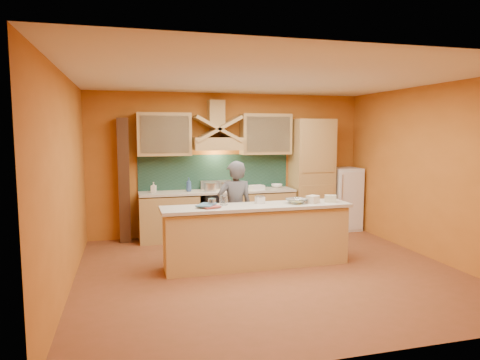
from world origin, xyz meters
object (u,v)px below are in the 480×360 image
object	(u,v)px
mixing_bowl	(297,201)
stove	(218,214)
kitchen_scale	(260,200)
fridge	(344,199)
person	(235,210)

from	to	relation	value
mixing_bowl	stove	bearing A→B (deg)	113.44
stove	kitchen_scale	xyz separation A→B (m)	(0.28, -1.79, 0.55)
stove	kitchen_scale	size ratio (longest dim) A/B	7.20
kitchen_scale	mixing_bowl	size ratio (longest dim) A/B	0.40
stove	kitchen_scale	bearing A→B (deg)	-81.01
stove	kitchen_scale	world-z (taller)	kitchen_scale
stove	fridge	bearing A→B (deg)	0.00
fridge	mixing_bowl	world-z (taller)	fridge
fridge	person	world-z (taller)	person
person	kitchen_scale	world-z (taller)	person
person	kitchen_scale	distance (m)	0.51
mixing_bowl	kitchen_scale	bearing A→B (deg)	166.08
fridge	stove	bearing A→B (deg)	180.00
fridge	kitchen_scale	bearing A→B (deg)	-143.54
person	kitchen_scale	bearing A→B (deg)	131.97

